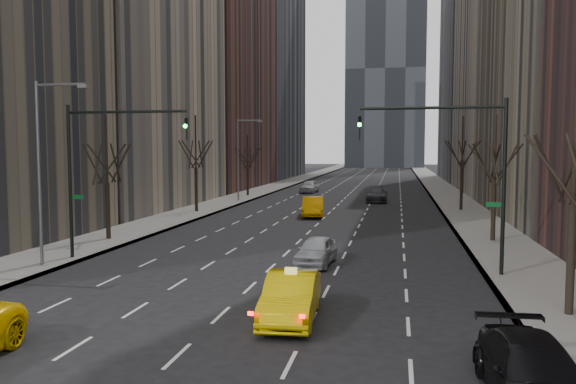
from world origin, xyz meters
The scene contains 23 objects.
ground centered at (0.00, 0.00, 0.00)m, with size 400.00×400.00×0.00m, color black.
sidewalk_left centered at (-12.25, 70.00, 0.07)m, with size 4.50×320.00×0.15m, color slate.
sidewalk_right centered at (12.25, 70.00, 0.07)m, with size 4.50×320.00×0.15m, color slate.
bld_left_far centered at (-21.50, 66.00, 22.00)m, with size 14.00×28.00×44.00m, color brown.
bld_left_deep centered at (-21.50, 96.00, 30.00)m, with size 14.00×30.00×60.00m, color #5B5C60.
bld_right_far centered at (21.50, 64.00, 25.00)m, with size 14.00×28.00×50.00m, color #BEAA91.
bld_right_deep centered at (21.50, 95.00, 29.00)m, with size 14.00×30.00×58.00m, color #5B5C60.
tree_lw_b centered at (-12.00, 18.00, 3.72)m, with size 3.36×3.50×7.82m.
tree_lw_c centered at (-12.00, 34.00, 4.04)m, with size 3.36×3.50×8.74m.
tree_lw_d centered at (-12.00, 52.00, 3.56)m, with size 3.36×3.50×7.36m.
tree_rw_a centered at (12.00, 6.00, 3.88)m, with size 3.36×3.50×8.28m.
tree_rw_b centered at (12.00, 22.00, 3.72)m, with size 3.36×3.50×7.82m.
tree_rw_c centered at (12.00, 40.00, 4.04)m, with size 3.36×3.50×8.74m.
traffic_mast_left centered at (-9.11, 12.00, 5.49)m, with size 6.69×0.39×8.00m.
traffic_mast_right centered at (9.11, 12.00, 5.49)m, with size 6.69×0.39×8.00m.
streetlight_near centered at (-10.84, 10.00, 5.62)m, with size 2.83×0.22×9.00m.
streetlight_far centered at (-10.84, 45.00, 5.62)m, with size 2.83×0.22×9.00m.
taxi_sedan centered at (2.54, 3.97, 0.80)m, with size 1.69×4.86×1.60m, color #D6B504.
silver_sedan_ahead centered at (2.08, 13.24, 0.71)m, with size 1.68×4.17×1.42m, color #A0A3A7.
parked_suv_black centered at (9.20, -1.33, 0.74)m, with size 2.09×5.13×1.49m, color black.
far_taxi centered at (-1.09, 33.31, 0.84)m, with size 1.78×5.10×1.68m, color orange.
far_suv_grey centered at (3.84, 48.04, 0.82)m, with size 2.29×5.64×1.64m, color #313136.
far_car_white centered at (-5.42, 59.17, 0.83)m, with size 1.97×4.90×1.67m, color silver.
Camera 1 is at (6.07, -14.64, 5.89)m, focal length 35.00 mm.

